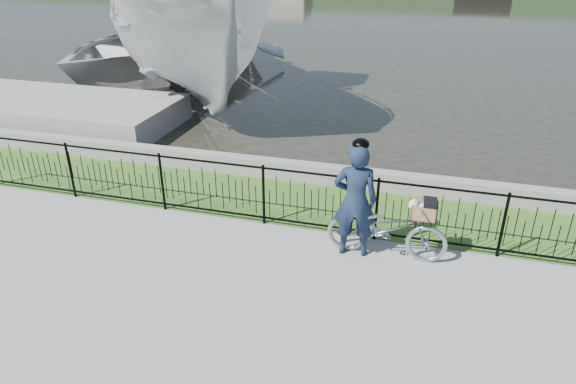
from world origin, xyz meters
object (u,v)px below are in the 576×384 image
(boat_near, at_px, (187,27))
(boat_far, at_px, (163,45))
(bicycle_rig, at_px, (388,228))
(cyclist, at_px, (355,200))
(dock, at_px, (9,106))

(boat_near, bearing_deg, boat_far, 129.56)
(bicycle_rig, height_order, cyclist, cyclist)
(dock, relative_size, boat_near, 0.86)
(dock, xyz_separation_m, boat_far, (1.52, 6.47, 0.69))
(bicycle_rig, bearing_deg, boat_near, 132.85)
(boat_far, bearing_deg, dock, -103.24)
(boat_near, bearing_deg, cyclist, -49.68)
(cyclist, distance_m, boat_far, 14.25)
(boat_far, bearing_deg, cyclist, -49.91)
(cyclist, height_order, boat_far, boat_far)
(dock, distance_m, cyclist, 11.60)
(bicycle_rig, xyz_separation_m, boat_near, (-6.98, 7.52, 1.76))
(bicycle_rig, bearing_deg, boat_far, 131.88)
(dock, height_order, boat_near, boat_near)
(bicycle_rig, xyz_separation_m, boat_far, (-9.71, 10.83, 0.53))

